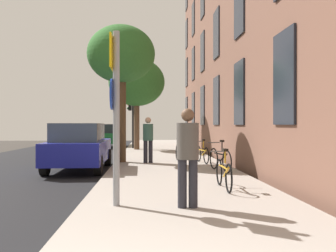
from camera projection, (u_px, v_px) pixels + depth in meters
ground_plane at (89, 159)px, 17.13m from camera, size 41.80×41.80×0.00m
road_asphalt at (42, 159)px, 17.00m from camera, size 7.00×38.00×0.01m
sidewalk at (165, 158)px, 17.33m from camera, size 4.20×38.00×0.12m
building_facade at (222, 15)px, 16.97m from camera, size 0.56×27.00×13.17m
sign_post at (115, 104)px, 6.72m from camera, size 0.16×0.60×3.14m
traffic_light at (131, 113)px, 23.41m from camera, size 0.43×0.24×3.21m
tree_near at (121, 56)px, 14.70m from camera, size 2.67×2.67×5.39m
tree_far at (137, 83)px, 22.27m from camera, size 3.35×3.35×5.43m
bicycle_0 at (224, 173)px, 8.47m from camera, size 0.42×1.72×0.93m
bicycle_1 at (220, 159)px, 11.73m from camera, size 0.50×1.77×0.99m
bicycle_2 at (202, 154)px, 14.34m from camera, size 0.43×1.59×0.91m
bicycle_3 at (179, 150)px, 16.04m from camera, size 0.55×1.65×0.95m
bicycle_4 at (193, 147)px, 18.51m from camera, size 0.45×1.66×0.97m
pedestrian_0 at (188, 151)px, 6.56m from camera, size 0.53×0.53×1.75m
pedestrian_1 at (148, 137)px, 14.34m from camera, size 0.54×0.54×1.75m
car_0 at (80, 146)px, 12.87m from camera, size 1.87×4.47×1.62m
car_1 at (109, 135)px, 26.19m from camera, size 1.91×4.42×1.62m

